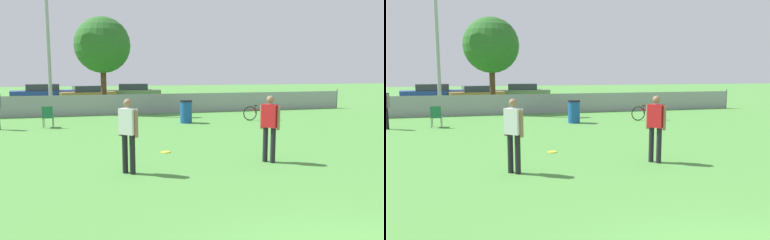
% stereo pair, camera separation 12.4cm
% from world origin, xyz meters
% --- Properties ---
extents(fence_backline, '(25.14, 0.07, 1.21)m').
position_xyz_m(fence_backline, '(0.00, 18.00, 0.55)').
color(fence_backline, gray).
rests_on(fence_backline, ground_plane).
extents(light_pole, '(0.90, 0.36, 10.12)m').
position_xyz_m(light_pole, '(-4.95, 19.44, 5.85)').
color(light_pole, '#9E9EA3').
rests_on(light_pole, ground_plane).
extents(tree_near_pole, '(3.19, 3.19, 5.44)m').
position_xyz_m(tree_near_pole, '(-2.05, 19.62, 3.82)').
color(tree_near_pole, '#4C331E').
rests_on(tree_near_pole, ground_plane).
extents(player_defender_red, '(0.41, 0.44, 1.73)m').
position_xyz_m(player_defender_red, '(1.49, 5.93, 1.00)').
color(player_defender_red, black).
rests_on(player_defender_red, ground_plane).
extents(player_receiver_white, '(0.43, 0.42, 1.73)m').
position_xyz_m(player_receiver_white, '(-2.13, 5.81, 1.00)').
color(player_receiver_white, black).
rests_on(player_receiver_white, ground_plane).
extents(frisbee_disc, '(0.26, 0.26, 0.03)m').
position_xyz_m(frisbee_disc, '(-0.85, 7.80, 0.01)').
color(frisbee_disc, yellow).
rests_on(frisbee_disc, ground_plane).
extents(folding_chair_sideline, '(0.43, 0.44, 0.91)m').
position_xyz_m(folding_chair_sideline, '(-4.61, 13.87, 0.51)').
color(folding_chair_sideline, '#333338').
rests_on(folding_chair_sideline, ground_plane).
extents(bicycle_sideline, '(1.67, 0.44, 0.74)m').
position_xyz_m(bicycle_sideline, '(5.02, 13.74, 0.36)').
color(bicycle_sideline, black).
rests_on(bicycle_sideline, ground_plane).
extents(trash_bin, '(0.57, 0.57, 1.05)m').
position_xyz_m(trash_bin, '(1.34, 13.76, 0.53)').
color(trash_bin, '#194C99').
rests_on(trash_bin, ground_plane).
extents(parked_car_blue, '(4.79, 2.52, 1.39)m').
position_xyz_m(parked_car_blue, '(-6.32, 28.32, 0.69)').
color(parked_car_blue, black).
rests_on(parked_car_blue, ground_plane).
extents(parked_car_tan, '(4.22, 2.33, 1.28)m').
position_xyz_m(parked_car_tan, '(-2.94, 26.93, 0.62)').
color(parked_car_tan, black).
rests_on(parked_car_tan, ground_plane).
extents(parked_car_olive, '(4.59, 2.24, 1.36)m').
position_xyz_m(parked_car_olive, '(0.69, 28.34, 0.66)').
color(parked_car_olive, black).
rests_on(parked_car_olive, ground_plane).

